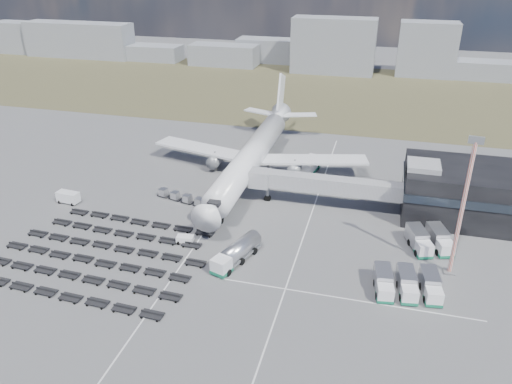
# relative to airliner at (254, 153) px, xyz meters

# --- Properties ---
(ground) EXTENTS (420.00, 420.00, 0.00)m
(ground) POSITION_rel_airliner_xyz_m (0.00, -32.38, -5.29)
(ground) COLOR #565659
(ground) RESTS_ON ground
(grass_strip) EXTENTS (420.00, 90.00, 0.01)m
(grass_strip) POSITION_rel_airliner_xyz_m (0.00, 77.62, -5.29)
(grass_strip) COLOR #4E4B2F
(grass_strip) RESTS_ON ground
(lane_markings) EXTENTS (47.12, 110.00, 0.01)m
(lane_markings) POSITION_rel_airliner_xyz_m (9.77, -29.38, -5.29)
(lane_markings) COLOR silver
(lane_markings) RESTS_ON ground
(terminal) EXTENTS (30.40, 16.40, 11.00)m
(terminal) POSITION_rel_airliner_xyz_m (47.77, -8.41, -0.04)
(terminal) COLOR black
(terminal) RESTS_ON ground
(jet_bridge) EXTENTS (30.30, 3.80, 7.05)m
(jet_bridge) POSITION_rel_airliner_xyz_m (15.90, -11.95, -0.24)
(jet_bridge) COLOR #939399
(jet_bridge) RESTS_ON ground
(airliner) EXTENTS (51.59, 64.53, 17.62)m
(airliner) POSITION_rel_airliner_xyz_m (0.00, 0.00, 0.00)
(airliner) COLOR white
(airliner) RESTS_ON ground
(skyline) EXTENTS (314.92, 27.46, 22.14)m
(skyline) POSITION_rel_airliner_xyz_m (-16.60, 115.21, 2.16)
(skyline) COLOR gray
(skyline) RESTS_ON ground
(fuel_tanker) EXTENTS (6.16, 11.31, 3.55)m
(fuel_tanker) POSITION_rel_airliner_xyz_m (6.56, -35.18, -3.51)
(fuel_tanker) COLOR white
(fuel_tanker) RESTS_ON ground
(pushback_tug) EXTENTS (3.19, 2.09, 1.37)m
(pushback_tug) POSITION_rel_airliner_xyz_m (-4.00, -31.79, -4.60)
(pushback_tug) COLOR white
(pushback_tug) RESTS_ON ground
(utility_van) EXTENTS (4.76, 2.49, 2.42)m
(utility_van) POSITION_rel_airliner_xyz_m (-33.08, -23.46, -4.08)
(utility_van) COLOR white
(utility_van) RESTS_ON ground
(catering_truck) EXTENTS (4.09, 7.21, 3.12)m
(catering_truck) POSITION_rel_airliner_xyz_m (12.31, 4.90, -3.70)
(catering_truck) COLOR white
(catering_truck) RESTS_ON ground
(service_trucks_near) EXTENTS (10.35, 8.39, 2.87)m
(service_trucks_near) POSITION_rel_airliner_xyz_m (33.94, -36.39, -3.73)
(service_trucks_near) COLOR white
(service_trucks_near) RESTS_ON ground
(service_trucks_far) EXTENTS (8.34, 9.13, 3.04)m
(service_trucks_far) POSITION_rel_airliner_xyz_m (37.76, -22.50, -3.64)
(service_trucks_far) COLOR white
(service_trucks_far) RESTS_ON ground
(uld_row) EXTENTS (11.67, 4.22, 1.61)m
(uld_row) POSITION_rel_airliner_xyz_m (-10.92, -16.91, -4.33)
(uld_row) COLOR black
(uld_row) RESTS_ON ground
(baggage_dollies) EXTENTS (36.50, 26.66, 0.81)m
(baggage_dollies) POSITION_rel_airliner_xyz_m (-16.23, -39.52, -4.89)
(baggage_dollies) COLOR black
(baggage_dollies) RESTS_ON ground
(floodlight_mast) EXTENTS (2.20, 1.79, 23.24)m
(floodlight_mast) POSITION_rel_airliner_xyz_m (40.76, -29.20, 6.35)
(floodlight_mast) COLOR red
(floodlight_mast) RESTS_ON ground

